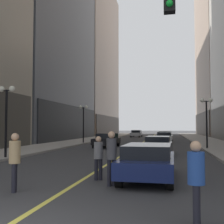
# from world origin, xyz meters

# --- Properties ---
(ground_plane) EXTENTS (200.00, 200.00, 0.00)m
(ground_plane) POSITION_xyz_m (0.00, 35.00, 0.00)
(ground_plane) COLOR #38383A
(sidewalk_left) EXTENTS (4.50, 78.00, 0.15)m
(sidewalk_left) POSITION_xyz_m (-8.25, 35.00, 0.07)
(sidewalk_left) COLOR #9E9991
(sidewalk_left) RESTS_ON ground
(sidewalk_right) EXTENTS (4.50, 78.00, 0.15)m
(sidewalk_right) POSITION_xyz_m (8.25, 35.00, 0.07)
(sidewalk_right) COLOR #9E9991
(sidewalk_right) RESTS_ON ground
(lane_centre_stripe) EXTENTS (0.16, 70.00, 0.01)m
(lane_centre_stripe) POSITION_xyz_m (0.00, 35.00, 0.00)
(lane_centre_stripe) COLOR #E5D64C
(lane_centre_stripe) RESTS_ON ground
(building_left_far) EXTENTS (16.12, 26.00, 37.05)m
(building_left_far) POSITION_xyz_m (-18.46, 60.00, 18.47)
(building_left_far) COLOR gray
(building_left_far) RESTS_ON ground
(car_navy) EXTENTS (1.95, 4.51, 1.32)m
(car_navy) POSITION_xyz_m (2.41, 6.29, 0.72)
(car_navy) COLOR #141E4C
(car_navy) RESTS_ON ground
(car_grey) EXTENTS (1.94, 4.42, 1.32)m
(car_grey) POSITION_xyz_m (2.48, 15.20, 0.72)
(car_grey) COLOR slate
(car_grey) RESTS_ON ground
(car_black) EXTENTS (2.05, 4.16, 1.32)m
(car_black) POSITION_xyz_m (-2.66, 22.02, 0.72)
(car_black) COLOR black
(car_black) RESTS_ON ground
(car_white) EXTENTS (2.02, 4.19, 1.32)m
(car_white) POSITION_xyz_m (2.71, 30.83, 0.72)
(car_white) COLOR silver
(car_white) RESTS_ON ground
(car_green) EXTENTS (2.05, 4.53, 1.32)m
(car_green) POSITION_xyz_m (2.64, 37.47, 0.72)
(car_green) COLOR #196038
(car_green) RESTS_ON ground
(car_silver) EXTENTS (2.00, 4.16, 1.32)m
(car_silver) POSITION_xyz_m (-2.71, 48.07, 0.72)
(car_silver) COLOR #B7B7BC
(car_silver) RESTS_ON ground
(pedestrian_in_blue_hoodie) EXTENTS (0.39, 0.39, 1.69)m
(pedestrian_in_blue_hoodie) POSITION_xyz_m (3.67, 1.66, 0.98)
(pedestrian_in_blue_hoodie) COLOR black
(pedestrian_in_blue_hoodie) RESTS_ON ground
(pedestrian_with_orange_bag) EXTENTS (0.47, 0.47, 1.82)m
(pedestrian_with_orange_bag) POSITION_xyz_m (1.27, 4.97, 1.07)
(pedestrian_with_orange_bag) COLOR black
(pedestrian_with_orange_bag) RESTS_ON ground
(pedestrian_in_tan_trench) EXTENTS (0.44, 0.44, 1.77)m
(pedestrian_in_tan_trench) POSITION_xyz_m (-1.43, 3.55, 1.04)
(pedestrian_in_tan_trench) COLOR black
(pedestrian_in_tan_trench) RESTS_ON ground
(pedestrian_in_grey_suit) EXTENTS (0.44, 0.44, 1.61)m
(pedestrian_in_grey_suit) POSITION_xyz_m (0.60, 5.86, 0.93)
(pedestrian_in_grey_suit) COLOR black
(pedestrian_in_grey_suit) RESTS_ON ground
(street_lamp_left_near) EXTENTS (1.06, 0.36, 4.43)m
(street_lamp_left_near) POSITION_xyz_m (-6.40, 10.91, 3.26)
(street_lamp_left_near) COLOR black
(street_lamp_left_near) RESTS_ON ground
(street_lamp_left_far) EXTENTS (1.06, 0.36, 4.43)m
(street_lamp_left_far) POSITION_xyz_m (-6.40, 26.47, 3.26)
(street_lamp_left_far) COLOR black
(street_lamp_left_far) RESTS_ON ground
(street_lamp_right_mid) EXTENTS (1.06, 0.36, 4.43)m
(street_lamp_right_mid) POSITION_xyz_m (6.40, 20.83, 3.26)
(street_lamp_right_mid) COLOR black
(street_lamp_right_mid) RESTS_ON ground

